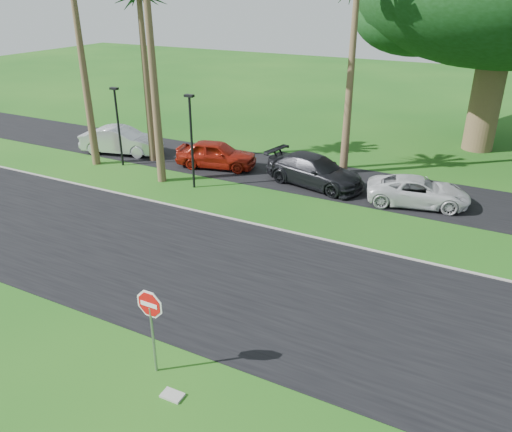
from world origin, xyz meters
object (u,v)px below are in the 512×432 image
object	(u,v)px
stop_sign_near	(151,315)
car_dark	(315,171)
car_red	(216,154)
car_silver	(121,141)
car_minivan	(418,192)

from	to	relation	value
stop_sign_near	car_dark	bearing A→B (deg)	94.86
car_red	car_dark	xyz separation A→B (m)	(5.82, -0.06, 0.00)
stop_sign_near	car_silver	xyz separation A→B (m)	(-13.49, 14.18, -0.98)
car_silver	car_minivan	distance (m)	17.40
car_red	car_dark	bearing A→B (deg)	-103.36
car_red	car_dark	world-z (taller)	car_dark
car_silver	car_minivan	xyz separation A→B (m)	(17.40, 0.24, -0.15)
car_dark	car_red	bearing A→B (deg)	101.52
car_silver	car_dark	size ratio (longest dim) A/B	0.92
car_silver	car_red	xyz separation A→B (m)	(6.43, 0.43, -0.04)
stop_sign_near	car_silver	bearing A→B (deg)	133.58
car_silver	car_red	bearing A→B (deg)	-100.34
car_silver	car_minivan	size ratio (longest dim) A/B	1.04
stop_sign_near	car_minivan	distance (m)	14.98
car_silver	car_dark	xyz separation A→B (m)	(12.26, 0.37, -0.03)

